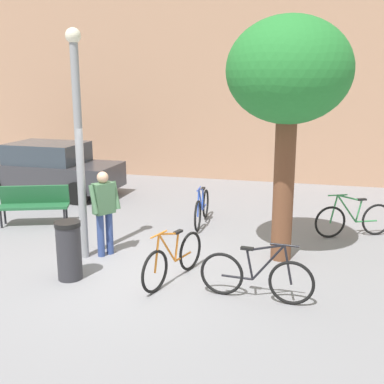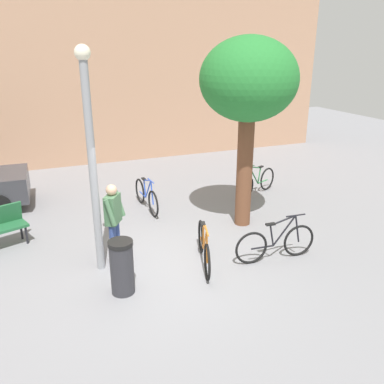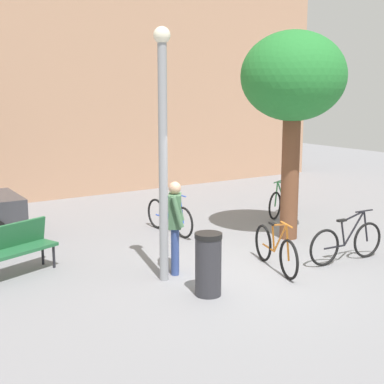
{
  "view_description": "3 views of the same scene",
  "coord_description": "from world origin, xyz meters",
  "px_view_note": "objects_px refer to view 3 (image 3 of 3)",
  "views": [
    {
      "loc": [
        2.94,
        -7.57,
        3.41
      ],
      "look_at": [
        0.56,
        1.72,
        1.11
      ],
      "focal_mm": 44.97,
      "sensor_mm": 36.0,
      "label": 1
    },
    {
      "loc": [
        -2.2,
        -6.8,
        4.19
      ],
      "look_at": [
        1.09,
        1.38,
        1.0
      ],
      "focal_mm": 37.32,
      "sensor_mm": 36.0,
      "label": 2
    },
    {
      "loc": [
        -5.93,
        -7.55,
        3.29
      ],
      "look_at": [
        0.13,
        1.69,
        1.22
      ],
      "focal_mm": 52.19,
      "sensor_mm": 36.0,
      "label": 3
    }
  ],
  "objects_px": {
    "person_by_lamppost": "(175,221)",
    "trash_bin": "(208,264)",
    "lamppost": "(163,141)",
    "bicycle_blue": "(170,217)",
    "bicycle_orange": "(276,249)",
    "park_bench": "(12,246)",
    "plaza_tree": "(293,80)",
    "bicycle_green": "(283,201)",
    "bicycle_black": "(347,242)"
  },
  "relations": [
    {
      "from": "bicycle_green",
      "to": "trash_bin",
      "type": "bearing_deg",
      "value": -143.73
    },
    {
      "from": "person_by_lamppost",
      "to": "park_bench",
      "type": "relative_size",
      "value": 1.0
    },
    {
      "from": "lamppost",
      "to": "bicycle_blue",
      "type": "distance_m",
      "value": 3.76
    },
    {
      "from": "plaza_tree",
      "to": "trash_bin",
      "type": "relative_size",
      "value": 4.36
    },
    {
      "from": "person_by_lamppost",
      "to": "bicycle_orange",
      "type": "distance_m",
      "value": 1.92
    },
    {
      "from": "lamppost",
      "to": "bicycle_green",
      "type": "distance_m",
      "value": 6.09
    },
    {
      "from": "bicycle_orange",
      "to": "bicycle_green",
      "type": "height_order",
      "value": "same"
    },
    {
      "from": "lamppost",
      "to": "bicycle_black",
      "type": "xyz_separation_m",
      "value": [
        3.45,
        -1.02,
        -2.03
      ]
    },
    {
      "from": "lamppost",
      "to": "bicycle_blue",
      "type": "relative_size",
      "value": 2.35
    },
    {
      "from": "bicycle_green",
      "to": "park_bench",
      "type": "bearing_deg",
      "value": -172.88
    },
    {
      "from": "park_bench",
      "to": "trash_bin",
      "type": "bearing_deg",
      "value": -48.76
    },
    {
      "from": "person_by_lamppost",
      "to": "bicycle_green",
      "type": "height_order",
      "value": "person_by_lamppost"
    },
    {
      "from": "plaza_tree",
      "to": "bicycle_orange",
      "type": "height_order",
      "value": "plaza_tree"
    },
    {
      "from": "plaza_tree",
      "to": "bicycle_black",
      "type": "bearing_deg",
      "value": -97.49
    },
    {
      "from": "trash_bin",
      "to": "bicycle_orange",
      "type": "bearing_deg",
      "value": 11.84
    },
    {
      "from": "bicycle_orange",
      "to": "bicycle_blue",
      "type": "bearing_deg",
      "value": 94.74
    },
    {
      "from": "bicycle_black",
      "to": "trash_bin",
      "type": "xyz_separation_m",
      "value": [
        -3.22,
        0.01,
        0.13
      ]
    },
    {
      "from": "bicycle_blue",
      "to": "bicycle_black",
      "type": "height_order",
      "value": "same"
    },
    {
      "from": "bicycle_orange",
      "to": "trash_bin",
      "type": "xyz_separation_m",
      "value": [
        -1.76,
        -0.37,
        0.13
      ]
    },
    {
      "from": "bicycle_blue",
      "to": "bicycle_black",
      "type": "xyz_separation_m",
      "value": [
        1.74,
        -3.68,
        0.0
      ]
    },
    {
      "from": "person_by_lamppost",
      "to": "bicycle_orange",
      "type": "height_order",
      "value": "person_by_lamppost"
    },
    {
      "from": "bicycle_blue",
      "to": "park_bench",
      "type": "bearing_deg",
      "value": -165.65
    },
    {
      "from": "park_bench",
      "to": "bicycle_black",
      "type": "relative_size",
      "value": 0.92
    },
    {
      "from": "bicycle_blue",
      "to": "bicycle_green",
      "type": "xyz_separation_m",
      "value": [
        3.42,
        -0.08,
        0.0
      ]
    },
    {
      "from": "lamppost",
      "to": "park_bench",
      "type": "xyz_separation_m",
      "value": [
        -2.13,
        1.68,
        -1.86
      ]
    },
    {
      "from": "park_bench",
      "to": "lamppost",
      "type": "bearing_deg",
      "value": -38.25
    },
    {
      "from": "lamppost",
      "to": "plaza_tree",
      "type": "xyz_separation_m",
      "value": [
        3.69,
        0.85,
        1.03
      ]
    },
    {
      "from": "park_bench",
      "to": "bicycle_green",
      "type": "distance_m",
      "value": 7.31
    },
    {
      "from": "bicycle_orange",
      "to": "trash_bin",
      "type": "distance_m",
      "value": 1.8
    },
    {
      "from": "bicycle_orange",
      "to": "bicycle_black",
      "type": "height_order",
      "value": "same"
    },
    {
      "from": "bicycle_black",
      "to": "trash_bin",
      "type": "bearing_deg",
      "value": 179.77
    },
    {
      "from": "park_bench",
      "to": "bicycle_blue",
      "type": "bearing_deg",
      "value": 14.35
    },
    {
      "from": "park_bench",
      "to": "bicycle_blue",
      "type": "height_order",
      "value": "bicycle_blue"
    },
    {
      "from": "bicycle_black",
      "to": "bicycle_orange",
      "type": "bearing_deg",
      "value": 165.41
    },
    {
      "from": "bicycle_black",
      "to": "bicycle_green",
      "type": "relative_size",
      "value": 1.08
    },
    {
      "from": "bicycle_blue",
      "to": "trash_bin",
      "type": "bearing_deg",
      "value": -111.99
    },
    {
      "from": "person_by_lamppost",
      "to": "trash_bin",
      "type": "xyz_separation_m",
      "value": [
        -0.12,
        -1.21,
        -0.45
      ]
    },
    {
      "from": "plaza_tree",
      "to": "trash_bin",
      "type": "distance_m",
      "value": 4.9
    },
    {
      "from": "park_bench",
      "to": "bicycle_blue",
      "type": "distance_m",
      "value": 3.97
    },
    {
      "from": "trash_bin",
      "to": "park_bench",
      "type": "bearing_deg",
      "value": 131.24
    },
    {
      "from": "bicycle_orange",
      "to": "plaza_tree",
      "type": "bearing_deg",
      "value": 41.16
    },
    {
      "from": "lamppost",
      "to": "trash_bin",
      "type": "height_order",
      "value": "lamppost"
    },
    {
      "from": "park_bench",
      "to": "plaza_tree",
      "type": "height_order",
      "value": "plaza_tree"
    },
    {
      "from": "person_by_lamppost",
      "to": "plaza_tree",
      "type": "distance_m",
      "value": 4.21
    },
    {
      "from": "person_by_lamppost",
      "to": "park_bench",
      "type": "xyz_separation_m",
      "value": [
        -2.48,
        1.48,
        -0.42
      ]
    },
    {
      "from": "lamppost",
      "to": "bicycle_black",
      "type": "distance_m",
      "value": 4.13
    },
    {
      "from": "plaza_tree",
      "to": "bicycle_green",
      "type": "xyz_separation_m",
      "value": [
        1.43,
        1.73,
        -3.06
      ]
    },
    {
      "from": "lamppost",
      "to": "bicycle_blue",
      "type": "height_order",
      "value": "lamppost"
    },
    {
      "from": "bicycle_green",
      "to": "trash_bin",
      "type": "height_order",
      "value": "trash_bin"
    },
    {
      "from": "plaza_tree",
      "to": "trash_bin",
      "type": "bearing_deg",
      "value": -151.74
    }
  ]
}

